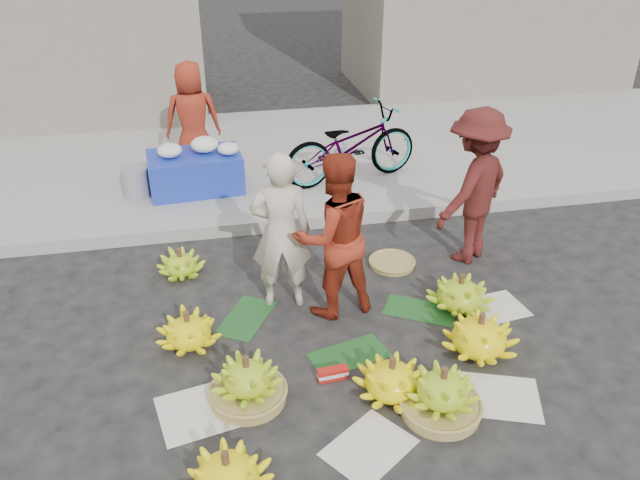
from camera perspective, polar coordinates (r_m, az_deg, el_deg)
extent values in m
plane|color=black|center=(5.50, 3.21, -9.06)|extent=(80.00, 80.00, 0.00)
cube|color=gray|center=(7.28, -1.00, 1.94)|extent=(40.00, 0.25, 0.15)
cube|color=gray|center=(9.18, -3.40, 7.72)|extent=(40.00, 4.00, 0.12)
cylinder|color=olive|center=(4.94, -6.58, -13.86)|extent=(0.58, 0.58, 0.09)
cylinder|color=#492C1D|center=(4.73, -6.80, -11.12)|extent=(0.05, 0.05, 0.12)
cylinder|color=#492C1D|center=(4.17, -8.64, -19.24)|extent=(0.05, 0.05, 0.12)
cylinder|color=olive|center=(4.89, 10.93, -14.78)|extent=(0.60, 0.60, 0.09)
cylinder|color=#492C1D|center=(4.68, 11.29, -11.98)|extent=(0.05, 0.05, 0.12)
cylinder|color=#492C1D|center=(4.81, 6.65, -11.24)|extent=(0.05, 0.05, 0.12)
cylinder|color=#492C1D|center=(5.32, 14.57, -7.09)|extent=(0.05, 0.05, 0.12)
cylinder|color=#492C1D|center=(5.85, 12.83, -3.61)|extent=(0.05, 0.05, 0.12)
cylinder|color=#492C1D|center=(5.39, -12.10, -6.99)|extent=(0.05, 0.05, 0.12)
cylinder|color=#492C1D|center=(6.40, -12.75, -1.27)|extent=(0.05, 0.05, 0.12)
cylinder|color=olive|center=(6.54, 6.60, -2.11)|extent=(0.59, 0.59, 0.05)
cube|color=red|center=(5.07, 1.16, -12.11)|extent=(0.25, 0.10, 0.10)
imported|color=beige|center=(5.57, -3.60, 0.73)|extent=(0.59, 0.43, 1.50)
imported|color=#A33019|center=(5.45, 1.25, 0.36)|extent=(0.86, 0.72, 1.55)
imported|color=maroon|center=(6.48, 13.89, 4.73)|extent=(1.21, 1.10, 1.63)
cube|color=#192CA4|center=(7.98, -11.31, 6.11)|extent=(1.18, 0.79, 0.47)
ellipsoid|color=white|center=(7.83, -13.60, 7.92)|extent=(0.30, 0.30, 0.17)
ellipsoid|color=white|center=(7.91, -10.52, 8.53)|extent=(0.34, 0.34, 0.19)
ellipsoid|color=white|center=(7.79, -8.38, 8.23)|extent=(0.26, 0.26, 0.14)
cylinder|color=gray|center=(7.99, -16.49, 5.07)|extent=(0.32, 0.32, 0.36)
imported|color=#A33019|center=(8.38, -11.58, 10.82)|extent=(0.73, 0.49, 1.46)
imported|color=gray|center=(8.03, 2.86, 8.68)|extent=(1.06, 1.93, 0.96)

